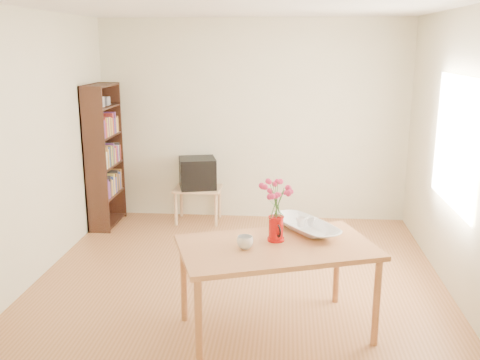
# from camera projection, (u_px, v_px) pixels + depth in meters

# --- Properties ---
(room) EXTENTS (4.50, 4.50, 4.50)m
(room) POSITION_uv_depth(u_px,v_px,m) (240.00, 156.00, 4.78)
(room) COLOR #9C6237
(room) RESTS_ON ground
(table) EXTENTS (1.69, 1.30, 0.75)m
(table) POSITION_uv_depth(u_px,v_px,m) (277.00, 254.00, 4.18)
(table) COLOR #B06B3C
(table) RESTS_ON ground
(tv_stand) EXTENTS (0.60, 0.45, 0.46)m
(tv_stand) POSITION_uv_depth(u_px,v_px,m) (198.00, 193.00, 6.97)
(tv_stand) COLOR tan
(tv_stand) RESTS_ON ground
(bookshelf) EXTENTS (0.28, 0.70, 1.80)m
(bookshelf) POSITION_uv_depth(u_px,v_px,m) (105.00, 161.00, 6.74)
(bookshelf) COLOR black
(bookshelf) RESTS_ON ground
(pitcher) EXTENTS (0.14, 0.21, 0.21)m
(pitcher) POSITION_uv_depth(u_px,v_px,m) (276.00, 229.00, 4.24)
(pitcher) COLOR #BE0D0B
(pitcher) RESTS_ON table
(flowers) EXTENTS (0.23, 0.23, 0.33)m
(flowers) POSITION_uv_depth(u_px,v_px,m) (276.00, 198.00, 4.17)
(flowers) COLOR #E8366C
(flowers) RESTS_ON pitcher
(mug) EXTENTS (0.18, 0.18, 0.10)m
(mug) POSITION_uv_depth(u_px,v_px,m) (245.00, 242.00, 4.08)
(mug) COLOR white
(mug) RESTS_ON table
(bowl) EXTENTS (0.67, 0.67, 0.45)m
(bowl) POSITION_uv_depth(u_px,v_px,m) (306.00, 205.00, 4.43)
(bowl) COLOR white
(bowl) RESTS_ON table
(teacup_a) EXTENTS (0.10, 0.10, 0.07)m
(teacup_a) POSITION_uv_depth(u_px,v_px,m) (301.00, 210.00, 4.44)
(teacup_a) COLOR white
(teacup_a) RESTS_ON bowl
(teacup_b) EXTENTS (0.07, 0.07, 0.06)m
(teacup_b) POSITION_uv_depth(u_px,v_px,m) (311.00, 210.00, 4.45)
(teacup_b) COLOR white
(teacup_b) RESTS_ON bowl
(television) EXTENTS (0.54, 0.52, 0.39)m
(television) POSITION_uv_depth(u_px,v_px,m) (198.00, 172.00, 6.91)
(television) COLOR black
(television) RESTS_ON tv_stand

